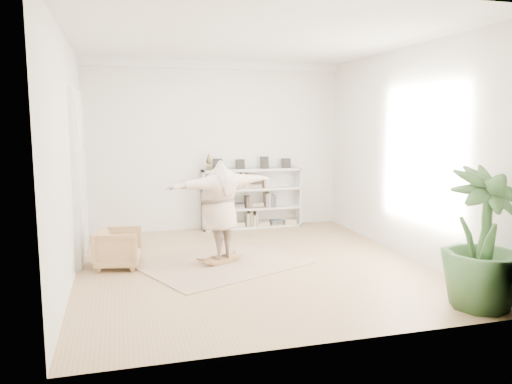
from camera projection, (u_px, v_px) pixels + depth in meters
The scene contains 9 objects.
floor at pixel (252, 265), 8.16m from camera, with size 6.00×6.00×0.00m, color #946F4C.
room_shell at pixel (216, 65), 10.47m from camera, with size 6.00×6.00×6.00m.
doors at pixel (79, 177), 8.49m from camera, with size 0.09×1.78×2.92m.
bookshelf at pixel (252, 199), 10.95m from camera, with size 2.20×0.35×1.64m.
armchair at pixel (119, 248), 8.01m from camera, with size 0.67×0.69×0.63m, color tan.
rug at pixel (220, 263), 8.27m from camera, with size 2.50×2.00×0.02m, color tan.
rocker_board at pixel (220, 259), 8.26m from camera, with size 0.61×0.50×0.11m.
person at pixel (220, 207), 8.13m from camera, with size 2.00×0.54×1.62m, color tan.
houseplant at pixel (483, 239), 6.21m from camera, with size 1.00×1.00×1.78m, color #32552A.
Camera 1 is at (-2.04, -7.64, 2.35)m, focal length 35.00 mm.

